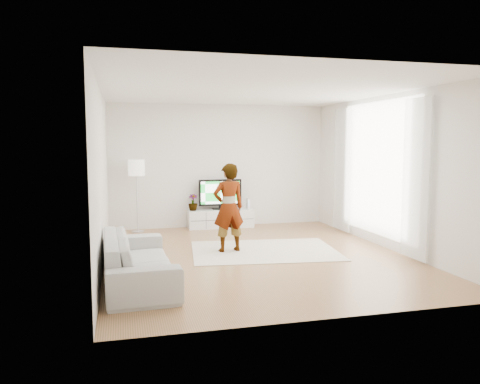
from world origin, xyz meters
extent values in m
plane|color=#AE784E|center=(0.00, 0.00, 0.00)|extent=(6.00, 6.00, 0.00)
plane|color=white|center=(0.00, 0.00, 2.80)|extent=(6.00, 6.00, 0.00)
cube|color=silver|center=(-2.50, 0.00, 1.40)|extent=(0.02, 6.00, 2.80)
cube|color=silver|center=(2.50, 0.00, 1.40)|extent=(0.02, 6.00, 2.80)
cube|color=silver|center=(0.00, 3.00, 1.40)|extent=(5.00, 0.02, 2.80)
cube|color=silver|center=(0.00, -3.00, 1.40)|extent=(5.00, 0.02, 2.80)
cube|color=white|center=(2.48, 0.30, 1.45)|extent=(0.01, 2.60, 2.50)
cube|color=white|center=(2.40, -1.00, 1.35)|extent=(0.04, 0.70, 2.60)
cube|color=white|center=(2.40, 1.60, 1.35)|extent=(0.04, 0.70, 2.60)
cube|color=white|center=(-0.03, 2.77, 0.21)|extent=(1.49, 0.42, 0.42)
cube|color=black|center=(-0.03, 2.55, 0.21)|extent=(1.44, 0.00, 0.01)
cube|color=black|center=(-0.41, 2.55, 0.21)|extent=(0.01, 0.00, 0.37)
cube|color=black|center=(0.34, 2.55, 0.21)|extent=(0.01, 0.00, 0.37)
cube|color=black|center=(-0.03, 2.79, 0.43)|extent=(0.35, 0.19, 0.02)
cube|color=black|center=(-0.03, 2.79, 0.47)|extent=(0.07, 0.04, 0.07)
cube|color=black|center=(-0.03, 2.79, 0.81)|extent=(0.98, 0.05, 0.60)
cube|color=green|center=(-0.03, 2.76, 0.81)|extent=(0.90, 0.01, 0.51)
cube|color=white|center=(0.62, 2.77, 0.53)|extent=(0.06, 0.17, 0.23)
cube|color=#4CB2FF|center=(0.62, 2.68, 0.55)|extent=(0.01, 0.00, 0.12)
imported|color=#3F7238|center=(-0.67, 2.77, 0.60)|extent=(0.23, 0.23, 0.37)
cube|color=beige|center=(0.25, 0.29, 0.01)|extent=(2.76, 2.13, 0.01)
imported|color=#334772|center=(-0.38, 0.39, 0.79)|extent=(0.62, 0.45, 1.56)
imported|color=#AAAAA5|center=(-2.01, -1.12, 0.33)|extent=(0.98, 2.32, 0.67)
cylinder|color=silver|center=(-1.89, 2.70, 0.01)|extent=(0.27, 0.27, 0.02)
cylinder|color=silver|center=(-1.89, 2.70, 0.62)|extent=(0.03, 0.03, 1.21)
cylinder|color=white|center=(-1.89, 2.70, 1.40)|extent=(0.35, 0.35, 0.34)
camera|label=1|loc=(-2.19, -7.57, 1.93)|focal=35.00mm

